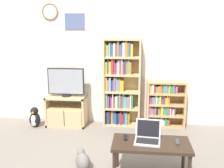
{
  "coord_description": "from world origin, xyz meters",
  "views": [
    {
      "loc": [
        0.53,
        -3.0,
        1.89
      ],
      "look_at": [
        0.11,
        1.06,
        0.97
      ],
      "focal_mm": 42.0,
      "sensor_mm": 36.0,
      "label": 1
    }
  ],
  "objects_px": {
    "television": "(66,82)",
    "remote_near_laptop": "(126,137)",
    "cat": "(83,161)",
    "coffee_table": "(151,147)",
    "laptop": "(148,136)",
    "bookshelf_short": "(164,104)",
    "penguin_figurine": "(35,118)",
    "remote_far_from_laptop": "(177,142)",
    "tv_stand": "(67,110)",
    "bookshelf_tall": "(120,83)"
  },
  "relations": [
    {
      "from": "television",
      "to": "bookshelf_tall",
      "type": "bearing_deg",
      "value": 7.11
    },
    {
      "from": "bookshelf_tall",
      "to": "coffee_table",
      "type": "distance_m",
      "value": 1.87
    },
    {
      "from": "tv_stand",
      "to": "television",
      "type": "relative_size",
      "value": 1.09
    },
    {
      "from": "remote_far_from_laptop",
      "to": "penguin_figurine",
      "type": "distance_m",
      "value": 2.84
    },
    {
      "from": "laptop",
      "to": "penguin_figurine",
      "type": "relative_size",
      "value": 0.88
    },
    {
      "from": "tv_stand",
      "to": "coffee_table",
      "type": "relative_size",
      "value": 0.77
    },
    {
      "from": "coffee_table",
      "to": "tv_stand",
      "type": "bearing_deg",
      "value": 133.14
    },
    {
      "from": "tv_stand",
      "to": "remote_far_from_laptop",
      "type": "xyz_separation_m",
      "value": [
        1.86,
        -1.6,
        0.19
      ]
    },
    {
      "from": "remote_near_laptop",
      "to": "cat",
      "type": "xyz_separation_m",
      "value": [
        -0.57,
        -0.02,
        -0.35
      ]
    },
    {
      "from": "bookshelf_short",
      "to": "laptop",
      "type": "xyz_separation_m",
      "value": [
        -0.35,
        -1.71,
        0.09
      ]
    },
    {
      "from": "coffee_table",
      "to": "laptop",
      "type": "height_order",
      "value": "laptop"
    },
    {
      "from": "television",
      "to": "tv_stand",
      "type": "bearing_deg",
      "value": 132.79
    },
    {
      "from": "television",
      "to": "laptop",
      "type": "distance_m",
      "value": 2.19
    },
    {
      "from": "coffee_table",
      "to": "remote_near_laptop",
      "type": "distance_m",
      "value": 0.34
    },
    {
      "from": "remote_far_from_laptop",
      "to": "penguin_figurine",
      "type": "bearing_deg",
      "value": 154.97
    },
    {
      "from": "laptop",
      "to": "remote_near_laptop",
      "type": "xyz_separation_m",
      "value": [
        -0.28,
        0.06,
        -0.05
      ]
    },
    {
      "from": "television",
      "to": "remote_near_laptop",
      "type": "xyz_separation_m",
      "value": [
        1.2,
        -1.53,
        -0.37
      ]
    },
    {
      "from": "tv_stand",
      "to": "bookshelf_tall",
      "type": "relative_size",
      "value": 0.45
    },
    {
      "from": "cat",
      "to": "penguin_figurine",
      "type": "xyz_separation_m",
      "value": [
        -1.22,
        1.38,
        0.05
      ]
    },
    {
      "from": "bookshelf_tall",
      "to": "remote_near_laptop",
      "type": "distance_m",
      "value": 1.7
    },
    {
      "from": "remote_near_laptop",
      "to": "remote_far_from_laptop",
      "type": "bearing_deg",
      "value": 171.46
    },
    {
      "from": "cat",
      "to": "remote_far_from_laptop",
      "type": "bearing_deg",
      "value": -35.44
    },
    {
      "from": "tv_stand",
      "to": "bookshelf_short",
      "type": "height_order",
      "value": "bookshelf_short"
    },
    {
      "from": "television",
      "to": "penguin_figurine",
      "type": "xyz_separation_m",
      "value": [
        -0.59,
        -0.16,
        -0.67
      ]
    },
    {
      "from": "television",
      "to": "laptop",
      "type": "relative_size",
      "value": 2.02
    },
    {
      "from": "remote_far_from_laptop",
      "to": "cat",
      "type": "xyz_separation_m",
      "value": [
        -1.21,
        0.05,
        -0.35
      ]
    },
    {
      "from": "bookshelf_tall",
      "to": "penguin_figurine",
      "type": "bearing_deg",
      "value": -169.74
    },
    {
      "from": "remote_far_from_laptop",
      "to": "penguin_figurine",
      "type": "height_order",
      "value": "remote_far_from_laptop"
    },
    {
      "from": "penguin_figurine",
      "to": "television",
      "type": "bearing_deg",
      "value": 15.47
    },
    {
      "from": "tv_stand",
      "to": "bookshelf_tall",
      "type": "bearing_deg",
      "value": 6.3
    },
    {
      "from": "bookshelf_short",
      "to": "penguin_figurine",
      "type": "distance_m",
      "value": 2.45
    },
    {
      "from": "tv_stand",
      "to": "cat",
      "type": "relative_size",
      "value": 1.68
    },
    {
      "from": "coffee_table",
      "to": "remote_far_from_laptop",
      "type": "distance_m",
      "value": 0.33
    },
    {
      "from": "remote_far_from_laptop",
      "to": "laptop",
      "type": "bearing_deg",
      "value": -175.94
    },
    {
      "from": "remote_far_from_laptop",
      "to": "tv_stand",
      "type": "bearing_deg",
      "value": 144.57
    },
    {
      "from": "bookshelf_tall",
      "to": "penguin_figurine",
      "type": "relative_size",
      "value": 4.29
    },
    {
      "from": "remote_far_from_laptop",
      "to": "penguin_figurine",
      "type": "relative_size",
      "value": 0.42
    },
    {
      "from": "remote_far_from_laptop",
      "to": "bookshelf_short",
      "type": "bearing_deg",
      "value": 95.87
    },
    {
      "from": "cat",
      "to": "penguin_figurine",
      "type": "bearing_deg",
      "value": 98.18
    },
    {
      "from": "tv_stand",
      "to": "coffee_table",
      "type": "distance_m",
      "value": 2.25
    },
    {
      "from": "remote_far_from_laptop",
      "to": "cat",
      "type": "bearing_deg",
      "value": -176.81
    },
    {
      "from": "penguin_figurine",
      "to": "laptop",
      "type": "bearing_deg",
      "value": -34.47
    },
    {
      "from": "bookshelf_tall",
      "to": "remote_near_laptop",
      "type": "relative_size",
      "value": 10.23
    },
    {
      "from": "remote_near_laptop",
      "to": "penguin_figurine",
      "type": "relative_size",
      "value": 0.42
    },
    {
      "from": "remote_near_laptop",
      "to": "remote_far_from_laptop",
      "type": "height_order",
      "value": "same"
    },
    {
      "from": "tv_stand",
      "to": "remote_near_laptop",
      "type": "bearing_deg",
      "value": -51.81
    },
    {
      "from": "coffee_table",
      "to": "remote_near_laptop",
      "type": "bearing_deg",
      "value": 163.13
    },
    {
      "from": "tv_stand",
      "to": "television",
      "type": "height_order",
      "value": "television"
    },
    {
      "from": "penguin_figurine",
      "to": "bookshelf_short",
      "type": "bearing_deg",
      "value": 6.94
    },
    {
      "from": "bookshelf_short",
      "to": "coffee_table",
      "type": "bearing_deg",
      "value": -99.93
    }
  ]
}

